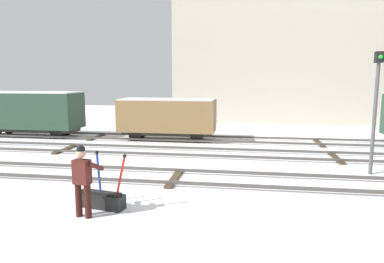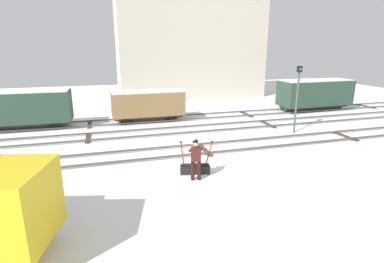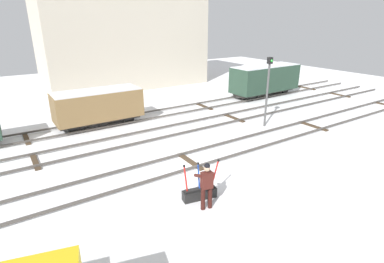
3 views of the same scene
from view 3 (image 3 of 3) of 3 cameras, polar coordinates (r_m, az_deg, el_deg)
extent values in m
plane|color=white|center=(13.74, -0.35, -5.77)|extent=(60.00, 60.00, 0.00)
cube|color=#4C4742|center=(13.15, 1.36, -6.42)|extent=(44.00, 0.07, 0.10)
cube|color=#4C4742|center=(14.24, -1.93, -4.23)|extent=(44.00, 0.07, 0.10)
cube|color=#423323|center=(13.73, -0.35, -5.62)|extent=(0.24, 1.94, 0.08)
cube|color=#423323|center=(19.59, 21.81, 0.97)|extent=(0.24, 1.94, 0.08)
cube|color=#4C4742|center=(16.18, -6.37, -1.25)|extent=(44.00, 0.07, 0.10)
cube|color=#4C4742|center=(17.40, -8.54, 0.22)|extent=(44.00, 0.07, 0.10)
cube|color=#423323|center=(15.45, -27.46, -5.00)|extent=(0.24, 1.94, 0.08)
cube|color=#423323|center=(19.90, 7.85, 2.56)|extent=(0.24, 1.94, 0.08)
cube|color=#423323|center=(28.78, 25.97, 6.23)|extent=(0.24, 1.94, 0.08)
cube|color=#4C4742|center=(19.05, -10.96, 1.85)|extent=(44.00, 0.07, 0.10)
cube|color=#4C4742|center=(20.33, -12.55, 2.91)|extent=(44.00, 0.07, 0.10)
cube|color=#423323|center=(18.56, -28.74, -1.17)|extent=(0.24, 1.94, 0.08)
cube|color=#423323|center=(22.39, 2.29, 4.76)|extent=(0.24, 1.94, 0.08)
cube|color=#423323|center=(30.56, 20.70, 7.70)|extent=(0.24, 1.94, 0.08)
cube|color=black|center=(11.08, 1.42, -11.67)|extent=(1.29, 0.59, 0.36)
cube|color=black|center=(10.97, 1.42, -10.74)|extent=(1.13, 0.41, 0.06)
cylinder|color=red|center=(10.55, -1.18, -9.00)|extent=(0.17, 0.09, 1.05)
sphere|color=black|center=(10.29, -1.50, -6.52)|extent=(0.09, 0.09, 0.09)
cylinder|color=#1E47B7|center=(10.71, 1.28, -8.51)|extent=(0.13, 0.08, 1.05)
sphere|color=black|center=(10.45, 1.14, -6.02)|extent=(0.09, 0.09, 0.09)
cylinder|color=red|center=(10.95, 4.32, -7.96)|extent=(0.31, 0.11, 1.03)
sphere|color=black|center=(10.77, 5.00, -5.45)|extent=(0.09, 0.09, 0.09)
cylinder|color=#351511|center=(10.40, 2.08, -12.56)|extent=(0.15, 0.15, 0.80)
cylinder|color=#351511|center=(10.49, 3.41, -12.26)|extent=(0.15, 0.15, 0.80)
cube|color=#4C1E19|center=(10.09, 2.81, -9.14)|extent=(0.42, 0.31, 0.57)
sphere|color=tan|center=(9.89, 2.86, -6.95)|extent=(0.22, 0.22, 0.22)
sphere|color=black|center=(9.85, 2.87, -6.49)|extent=(0.20, 0.20, 0.20)
cylinder|color=#4C1E19|center=(10.17, 1.15, -8.33)|extent=(0.21, 0.55, 0.31)
cylinder|color=#4C1E19|center=(10.32, 3.33, -7.86)|extent=(0.21, 0.54, 0.33)
cylinder|color=#4C4C4C|center=(18.31, 13.91, 6.51)|extent=(0.12, 0.12, 3.72)
cube|color=black|center=(17.96, 14.47, 12.83)|extent=(0.24, 0.24, 0.36)
sphere|color=green|center=(17.87, 14.78, 12.77)|extent=(0.14, 0.14, 0.14)
cube|color=beige|center=(30.28, -12.94, 19.67)|extent=(14.77, 6.42, 11.89)
cube|color=#2D2B28|center=(19.05, -16.97, 2.18)|extent=(4.76, 1.20, 0.20)
cube|color=olive|center=(18.80, -17.26, 4.82)|extent=(5.01, 1.99, 1.62)
cube|color=silver|center=(18.61, -17.53, 7.32)|extent=(4.91, 1.91, 0.06)
cylinder|color=black|center=(18.21, -21.30, 0.66)|extent=(0.70, 0.10, 0.70)
cylinder|color=black|center=(19.22, -22.05, 1.56)|extent=(0.70, 0.10, 0.70)
cylinder|color=black|center=(19.07, -11.83, 2.51)|extent=(0.70, 0.10, 0.70)
cylinder|color=black|center=(20.04, -13.01, 3.28)|extent=(0.70, 0.10, 0.70)
cube|color=#2D2B28|center=(26.27, 13.42, 7.37)|extent=(5.84, 1.39, 0.20)
cube|color=#284233|center=(26.06, 13.62, 9.70)|extent=(6.17, 2.24, 1.98)
cube|color=silver|center=(25.90, 13.81, 11.92)|extent=(6.05, 2.15, 0.06)
cylinder|color=black|center=(24.48, 11.23, 6.49)|extent=(0.70, 0.12, 0.70)
cylinder|color=black|center=(25.27, 9.36, 7.03)|extent=(0.70, 0.12, 0.70)
cylinder|color=black|center=(27.41, 17.15, 7.44)|extent=(0.70, 0.12, 0.70)
cylinder|color=black|center=(28.12, 15.32, 7.93)|extent=(0.70, 0.12, 0.70)
camera|label=1|loc=(9.35, 54.12, -6.34)|focal=32.41mm
camera|label=2|loc=(4.29, 114.30, -20.95)|focal=28.52mm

